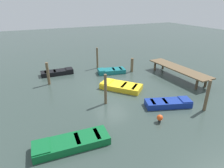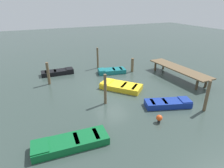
{
  "view_description": "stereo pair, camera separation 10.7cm",
  "coord_description": "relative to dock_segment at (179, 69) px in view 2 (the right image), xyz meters",
  "views": [
    {
      "loc": [
        12.87,
        -6.0,
        6.5
      ],
      "look_at": [
        0.0,
        0.0,
        0.35
      ],
      "focal_mm": 30.69,
      "sensor_mm": 36.0,
      "label": 1
    },
    {
      "loc": [
        12.91,
        -5.9,
        6.5
      ],
      "look_at": [
        0.0,
        0.0,
        0.35
      ],
      "focal_mm": 30.69,
      "sensor_mm": 36.0,
      "label": 2
    }
  ],
  "objects": [
    {
      "name": "mooring_piling_far_right",
      "position": [
        -3.41,
        -10.96,
        0.11
      ],
      "size": [
        0.23,
        0.23,
        1.91
      ],
      "primitive_type": "cylinder",
      "color": "brown",
      "rests_on": "ground_plane"
    },
    {
      "name": "rowboat_yellow",
      "position": [
        -0.04,
        -5.86,
        -0.63
      ],
      "size": [
        3.4,
        3.25,
        0.46
      ],
      "rotation": [
        0.0,
        0.0,
        3.86
      ],
      "color": "gold",
      "rests_on": "ground_plane"
    },
    {
      "name": "rowboat_blue",
      "position": [
        3.78,
        -4.23,
        -0.63
      ],
      "size": [
        1.92,
        3.19,
        0.46
      ],
      "rotation": [
        0.0,
        0.0,
        1.25
      ],
      "color": "navy",
      "rests_on": "ground_plane"
    },
    {
      "name": "mooring_piling_center",
      "position": [
        -5.72,
        -5.68,
        0.24
      ],
      "size": [
        0.2,
        0.2,
        2.16
      ],
      "primitive_type": "cylinder",
      "color": "brown",
      "rests_on": "ground_plane"
    },
    {
      "name": "mooring_piling_far_left",
      "position": [
        1.68,
        -7.92,
        0.23
      ],
      "size": [
        0.19,
        0.19,
        2.15
      ],
      "primitive_type": "cylinder",
      "color": "brown",
      "rests_on": "ground_plane"
    },
    {
      "name": "mooring_piling_near_right",
      "position": [
        -3.21,
        -2.97,
        -0.16
      ],
      "size": [
        0.27,
        0.27,
        1.37
      ],
      "primitive_type": "cylinder",
      "color": "brown",
      "rests_on": "ground_plane"
    },
    {
      "name": "marker_buoy",
      "position": [
        5.06,
        -5.95,
        -0.56
      ],
      "size": [
        0.36,
        0.36,
        0.48
      ],
      "color": "#262626",
      "rests_on": "ground_plane"
    },
    {
      "name": "rowboat_green",
      "position": [
        4.9,
        -11.12,
        -0.63
      ],
      "size": [
        1.41,
        3.69,
        0.46
      ],
      "rotation": [
        0.0,
        0.0,
        4.65
      ],
      "color": "#0F602D",
      "rests_on": "ground_plane"
    },
    {
      "name": "ground_plane",
      "position": [
        -0.46,
        -6.44,
        -0.84
      ],
      "size": [
        80.0,
        80.0,
        0.0
      ],
      "primitive_type": "plane",
      "color": "#33423D"
    },
    {
      "name": "mooring_piling_near_left",
      "position": [
        5.2,
        -2.48,
        0.2
      ],
      "size": [
        0.2,
        0.2,
        2.09
      ],
      "primitive_type": "cylinder",
      "color": "brown",
      "rests_on": "ground_plane"
    },
    {
      "name": "dock_segment",
      "position": [
        0.0,
        0.0,
        0.0
      ],
      "size": [
        6.54,
        1.77,
        0.95
      ],
      "rotation": [
        0.0,
        0.0,
        0.04
      ],
      "color": "brown",
      "rests_on": "ground_plane"
    },
    {
      "name": "rowboat_black",
      "position": [
        -5.56,
        -9.88,
        -0.63
      ],
      "size": [
        1.15,
        3.02,
        0.46
      ],
      "rotation": [
        0.0,
        0.0,
        1.53
      ],
      "color": "black",
      "rests_on": "ground_plane"
    },
    {
      "name": "rowboat_teal",
      "position": [
        -3.72,
        -4.99,
        -0.63
      ],
      "size": [
        1.63,
        2.8,
        0.46
      ],
      "rotation": [
        0.0,
        0.0,
        4.51
      ],
      "color": "#14666B",
      "rests_on": "ground_plane"
    }
  ]
}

